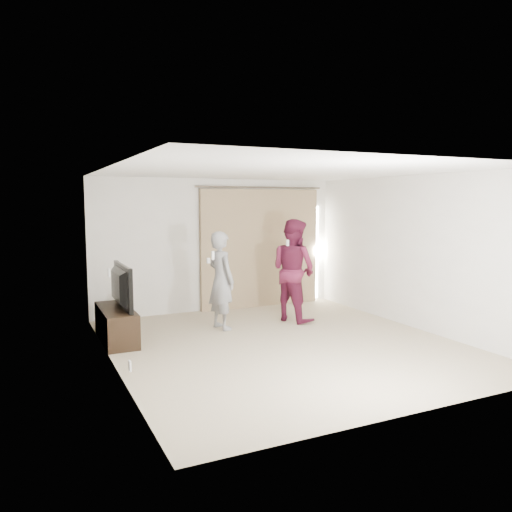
# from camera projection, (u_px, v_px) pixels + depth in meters

# --- Properties ---
(floor) EXTENTS (5.50, 5.50, 0.00)m
(floor) POSITION_uv_depth(u_px,v_px,m) (284.00, 344.00, 7.56)
(floor) COLOR tan
(floor) RESTS_ON ground
(wall_back) EXTENTS (5.00, 0.04, 2.60)m
(wall_back) POSITION_uv_depth(u_px,v_px,m) (218.00, 245.00, 9.89)
(wall_back) COLOR silver
(wall_back) RESTS_ON ground
(wall_left) EXTENTS (0.04, 5.50, 2.60)m
(wall_left) POSITION_uv_depth(u_px,v_px,m) (112.00, 269.00, 6.36)
(wall_left) COLOR silver
(wall_left) RESTS_ON ground
(ceiling) EXTENTS (5.00, 5.50, 0.01)m
(ceiling) POSITION_uv_depth(u_px,v_px,m) (285.00, 171.00, 7.28)
(ceiling) COLOR white
(ceiling) RESTS_ON wall_back
(curtain) EXTENTS (2.80, 0.11, 2.46)m
(curtain) POSITION_uv_depth(u_px,v_px,m) (261.00, 248.00, 10.23)
(curtain) COLOR #A08862
(curtain) RESTS_ON ground
(tv_console) EXTENTS (0.47, 1.34, 0.52)m
(tv_console) POSITION_uv_depth(u_px,v_px,m) (116.00, 325.00, 7.72)
(tv_console) COLOR black
(tv_console) RESTS_ON ground
(tv) EXTENTS (0.16, 1.18, 0.68)m
(tv) POSITION_uv_depth(u_px,v_px,m) (115.00, 287.00, 7.65)
(tv) COLOR black
(tv) RESTS_ON tv_console
(scratching_post) EXTENTS (0.39, 0.39, 0.53)m
(scratching_post) POSITION_uv_depth(u_px,v_px,m) (126.00, 311.00, 8.88)
(scratching_post) COLOR tan
(scratching_post) RESTS_ON ground
(person_man) EXTENTS (0.53, 0.68, 1.66)m
(person_man) POSITION_uv_depth(u_px,v_px,m) (221.00, 280.00, 8.42)
(person_man) COLOR gray
(person_man) RESTS_ON ground
(person_woman) EXTENTS (0.96, 1.08, 1.85)m
(person_woman) POSITION_uv_depth(u_px,v_px,m) (293.00, 270.00, 9.00)
(person_woman) COLOR #56152E
(person_woman) RESTS_ON ground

